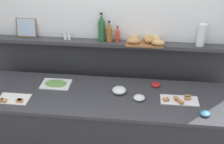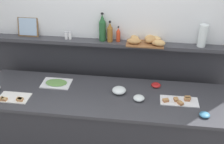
% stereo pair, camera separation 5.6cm
% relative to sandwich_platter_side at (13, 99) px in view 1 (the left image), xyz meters
% --- Properties ---
extents(ground_plane, '(12.00, 12.00, 0.00)m').
position_rel_sandwich_platter_side_xyz_m(ground_plane, '(0.90, 0.79, -0.94)').
color(ground_plane, slate).
extents(buffet_counter, '(2.60, 0.74, 0.93)m').
position_rel_sandwich_platter_side_xyz_m(buffet_counter, '(0.90, 0.19, -0.47)').
color(buffet_counter, '#2D2D33').
rests_on(buffet_counter, ground_plane).
extents(back_ledge_unit, '(2.85, 0.22, 1.32)m').
position_rel_sandwich_platter_side_xyz_m(back_ledge_unit, '(0.90, 0.73, -0.24)').
color(back_ledge_unit, '#2D2D33').
rests_on(back_ledge_unit, ground_plane).
extents(sandwich_platter_side, '(0.31, 0.19, 0.04)m').
position_rel_sandwich_platter_side_xyz_m(sandwich_platter_side, '(0.00, 0.00, 0.00)').
color(sandwich_platter_side, white).
rests_on(sandwich_platter_side, buffet_counter).
extents(sandwich_platter_rear, '(0.38, 0.17, 0.04)m').
position_rel_sandwich_platter_side_xyz_m(sandwich_platter_rear, '(1.66, 0.17, 0.00)').
color(sandwich_platter_rear, white).
rests_on(sandwich_platter_rear, buffet_counter).
extents(cold_cuts_platter, '(0.32, 0.22, 0.02)m').
position_rel_sandwich_platter_side_xyz_m(cold_cuts_platter, '(0.35, 0.33, -0.00)').
color(cold_cuts_platter, white).
rests_on(cold_cuts_platter, buffet_counter).
extents(glass_bowl_large, '(0.15, 0.15, 0.06)m').
position_rel_sandwich_platter_side_xyz_m(glass_bowl_large, '(1.05, 0.25, 0.02)').
color(glass_bowl_large, silver).
rests_on(glass_bowl_large, buffet_counter).
extents(glass_bowl_small, '(0.11, 0.11, 0.05)m').
position_rel_sandwich_platter_side_xyz_m(glass_bowl_small, '(1.26, 0.15, 0.01)').
color(glass_bowl_small, silver).
rests_on(glass_bowl_small, buffet_counter).
extents(condiment_bowl_red, '(0.10, 0.10, 0.04)m').
position_rel_sandwich_platter_side_xyz_m(condiment_bowl_red, '(1.43, 0.42, 0.01)').
color(condiment_bowl_red, red).
rests_on(condiment_bowl_red, buffet_counter).
extents(condiment_bowl_dark, '(0.10, 0.10, 0.03)m').
position_rel_sandwich_platter_side_xyz_m(condiment_bowl_dark, '(1.88, -0.03, 0.01)').
color(condiment_bowl_dark, teal).
rests_on(condiment_bowl_dark, buffet_counter).
extents(hot_sauce_bottle, '(0.04, 0.04, 0.18)m').
position_rel_sandwich_platter_side_xyz_m(hot_sauce_bottle, '(0.99, 0.67, 0.47)').
color(hot_sauce_bottle, red).
rests_on(hot_sauce_bottle, back_ledge_unit).
extents(vinegar_bottle_amber, '(0.06, 0.06, 0.24)m').
position_rel_sandwich_platter_side_xyz_m(vinegar_bottle_amber, '(0.90, 0.65, 0.49)').
color(vinegar_bottle_amber, '#8E5B23').
rests_on(vinegar_bottle_amber, back_ledge_unit).
extents(wine_bottle_green, '(0.08, 0.08, 0.32)m').
position_rel_sandwich_platter_side_xyz_m(wine_bottle_green, '(0.81, 0.67, 0.53)').
color(wine_bottle_green, '#23562D').
rests_on(wine_bottle_green, back_ledge_unit).
extents(salt_shaker, '(0.03, 0.03, 0.09)m').
position_rel_sandwich_platter_side_xyz_m(salt_shaker, '(0.40, 0.66, 0.43)').
color(salt_shaker, white).
rests_on(salt_shaker, back_ledge_unit).
extents(pepper_shaker, '(0.03, 0.03, 0.09)m').
position_rel_sandwich_platter_side_xyz_m(pepper_shaker, '(0.45, 0.66, 0.43)').
color(pepper_shaker, white).
rests_on(pepper_shaker, back_ledge_unit).
extents(bread_basket, '(0.42, 0.30, 0.08)m').
position_rel_sandwich_platter_side_xyz_m(bread_basket, '(1.32, 0.65, 0.43)').
color(bread_basket, brown).
rests_on(bread_basket, back_ledge_unit).
extents(framed_picture, '(0.24, 0.07, 0.22)m').
position_rel_sandwich_platter_side_xyz_m(framed_picture, '(-0.05, 0.69, 0.50)').
color(framed_picture, brown).
rests_on(framed_picture, back_ledge_unit).
extents(water_carafe, '(0.09, 0.09, 0.24)m').
position_rel_sandwich_platter_side_xyz_m(water_carafe, '(1.88, 0.66, 0.51)').
color(water_carafe, silver).
rests_on(water_carafe, back_ledge_unit).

